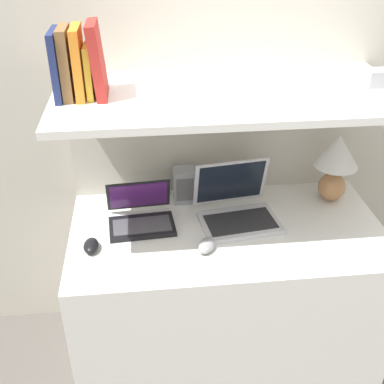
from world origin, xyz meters
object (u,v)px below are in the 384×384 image
router_box (184,185)px  laptop_small (141,216)px  second_mouse (91,246)px  book_navy (57,65)px  computer_mouse (207,245)px  book_orange (79,63)px  book_brown (66,63)px  laptop_large (237,208)px  shelf_gadget (378,78)px  book_red (97,60)px  book_yellow (89,71)px  table_lamp (336,161)px

router_box → laptop_small: bearing=-139.5°
second_mouse → book_navy: bearing=109.7°
computer_mouse → book_navy: size_ratio=0.52×
book_orange → book_brown: bearing=180.0°
laptop_large → router_box: bearing=139.9°
second_mouse → router_box: size_ratio=0.60×
book_navy → shelf_gadget: size_ratio=2.57×
book_red → laptop_large: bearing=-0.1°
laptop_small → book_brown: size_ratio=1.17×
shelf_gadget → book_yellow: bearing=180.0°
table_lamp → book_red: (-0.98, -0.11, 0.50)m
second_mouse → shelf_gadget: size_ratio=1.05×
table_lamp → computer_mouse: 0.71m
second_mouse → router_box: 0.52m
table_lamp → computer_mouse: bearing=-153.2°
book_yellow → second_mouse: bearing=-108.2°
table_lamp → book_yellow: size_ratio=1.75×
laptop_large → book_navy: bearing=179.9°
book_brown → book_red: size_ratio=0.94×
computer_mouse → book_yellow: book_yellow is taller
second_mouse → shelf_gadget: bearing=7.9°
book_brown → book_yellow: (0.07, 0.00, -0.03)m
laptop_large → book_yellow: 0.82m
router_box → book_orange: size_ratio=0.65×
computer_mouse → book_yellow: bearing=153.3°
router_box → book_navy: bearing=-158.9°
table_lamp → book_orange: bearing=-174.1°
book_red → book_yellow: bearing=180.0°
computer_mouse → laptop_small: bearing=140.8°
book_orange → book_red: size_ratio=0.94×
table_lamp → shelf_gadget: shelf_gadget is taller
laptop_large → book_orange: bearing=179.9°
laptop_small → book_orange: book_orange is taller
book_navy → shelf_gadget: 1.17m
book_brown → book_orange: bearing=0.0°
table_lamp → book_brown: (-1.08, -0.11, 0.49)m
computer_mouse → shelf_gadget: 0.91m
book_brown → router_box: bearing=22.5°
book_brown → book_orange: book_orange is taller
second_mouse → book_brown: (-0.02, 0.15, 0.67)m
table_lamp → computer_mouse: size_ratio=2.62×
second_mouse → laptop_large: bearing=14.3°
laptop_small → book_navy: 0.69m
book_navy → table_lamp: bearing=5.6°
table_lamp → laptop_large: table_lamp is taller
book_navy → shelf_gadget: book_navy is taller
table_lamp → laptop_small: bearing=-173.1°
second_mouse → book_navy: size_ratio=0.41×
book_yellow → laptop_large: bearing=-0.1°
router_box → shelf_gadget: 0.91m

